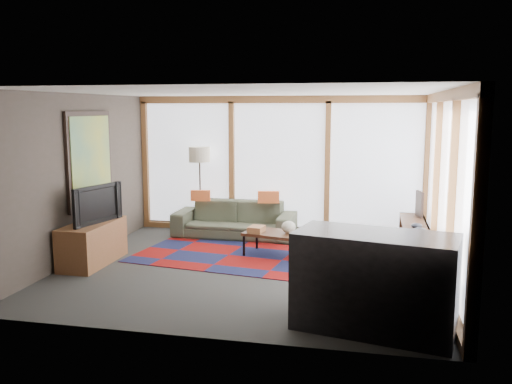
% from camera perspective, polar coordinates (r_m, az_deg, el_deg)
% --- Properties ---
extents(ground, '(5.50, 5.50, 0.00)m').
position_cam_1_polar(ground, '(8.15, -0.60, -8.08)').
color(ground, '#333330').
rests_on(ground, ground).
extents(room_envelope, '(5.52, 5.02, 2.62)m').
position_cam_1_polar(room_envelope, '(8.30, 3.58, 3.06)').
color(room_envelope, '#3D362C').
rests_on(room_envelope, ground).
extents(rug, '(3.18, 2.28, 0.01)m').
position_cam_1_polar(rug, '(8.87, -2.88, -6.66)').
color(rug, maroon).
rests_on(rug, ground).
extents(sofa, '(2.24, 0.90, 0.65)m').
position_cam_1_polar(sofa, '(10.08, -2.25, -2.89)').
color(sofa, '#3A3F2F').
rests_on(sofa, ground).
extents(pillow_left, '(0.38, 0.17, 0.20)m').
position_cam_1_polar(pillow_left, '(10.19, -5.86, -0.37)').
color(pillow_left, '#D65E2B').
rests_on(pillow_left, sofa).
extents(pillow_right, '(0.41, 0.20, 0.22)m').
position_cam_1_polar(pillow_right, '(9.91, 1.32, -0.53)').
color(pillow_right, '#D65E2B').
rests_on(pillow_right, sofa).
extents(floor_lamp, '(0.41, 0.41, 1.64)m').
position_cam_1_polar(floor_lamp, '(10.47, -5.91, 0.26)').
color(floor_lamp, black).
rests_on(floor_lamp, ground).
extents(coffee_table, '(1.26, 0.82, 0.39)m').
position_cam_1_polar(coffee_table, '(8.78, 2.64, -5.55)').
color(coffee_table, black).
rests_on(coffee_table, ground).
extents(book_stack, '(0.26, 0.31, 0.09)m').
position_cam_1_polar(book_stack, '(8.78, 0.05, -3.93)').
color(book_stack, '#935C34').
rests_on(book_stack, coffee_table).
extents(vase, '(0.24, 0.24, 0.20)m').
position_cam_1_polar(vase, '(8.70, 3.45, -3.71)').
color(vase, beige).
rests_on(vase, coffee_table).
extents(bookshelf, '(0.40, 2.18, 0.55)m').
position_cam_1_polar(bookshelf, '(8.93, 16.40, -5.13)').
color(bookshelf, black).
rests_on(bookshelf, ground).
extents(bowl_a, '(0.20, 0.20, 0.10)m').
position_cam_1_polar(bowl_a, '(8.28, 16.87, -3.95)').
color(bowl_a, black).
rests_on(bowl_a, bookshelf).
extents(bowl_b, '(0.20, 0.20, 0.09)m').
position_cam_1_polar(bowl_b, '(8.66, 16.55, -3.44)').
color(bowl_b, black).
rests_on(bowl_b, bookshelf).
extents(shelf_picture, '(0.11, 0.33, 0.44)m').
position_cam_1_polar(shelf_picture, '(9.58, 16.82, -1.22)').
color(shelf_picture, black).
rests_on(shelf_picture, bookshelf).
extents(tv_console, '(0.53, 1.28, 0.64)m').
position_cam_1_polar(tv_console, '(8.72, -16.81, -5.17)').
color(tv_console, brown).
rests_on(tv_console, ground).
extents(television, '(0.38, 1.02, 0.59)m').
position_cam_1_polar(television, '(8.61, -16.78, -1.18)').
color(television, black).
rests_on(television, tv_console).
extents(bar_counter, '(1.81, 1.12, 1.06)m').
position_cam_1_polar(bar_counter, '(6.01, 12.39, -9.22)').
color(bar_counter, black).
rests_on(bar_counter, ground).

